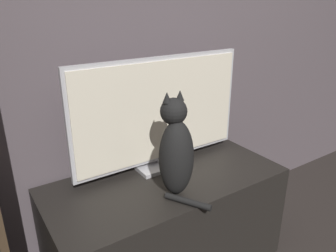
# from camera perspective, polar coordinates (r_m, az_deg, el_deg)

# --- Properties ---
(wall_back) EXTENTS (4.80, 0.05, 2.60)m
(wall_back) POSITION_cam_1_polar(r_m,az_deg,el_deg) (1.68, -6.72, 19.16)
(wall_back) COLOR #564C51
(wall_back) RESTS_ON ground_plane
(tv_stand) EXTENTS (1.17, 0.55, 0.53)m
(tv_stand) POSITION_cam_1_polar(r_m,az_deg,el_deg) (1.78, -0.30, -16.59)
(tv_stand) COLOR black
(tv_stand) RESTS_ON ground_plane
(tv) EXTENTS (0.94, 0.17, 0.57)m
(tv) POSITION_cam_1_polar(r_m,az_deg,el_deg) (1.64, -1.36, 2.17)
(tv) COLOR #B7B7BC
(tv) RESTS_ON tv_stand
(cat) EXTENTS (0.17, 0.29, 0.47)m
(cat) POSITION_cam_1_polar(r_m,az_deg,el_deg) (1.42, 1.36, -4.45)
(cat) COLOR black
(cat) RESTS_ON tv_stand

